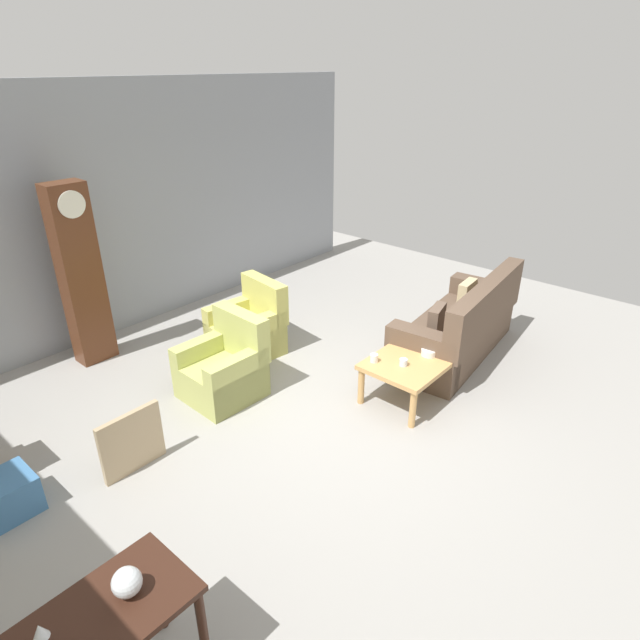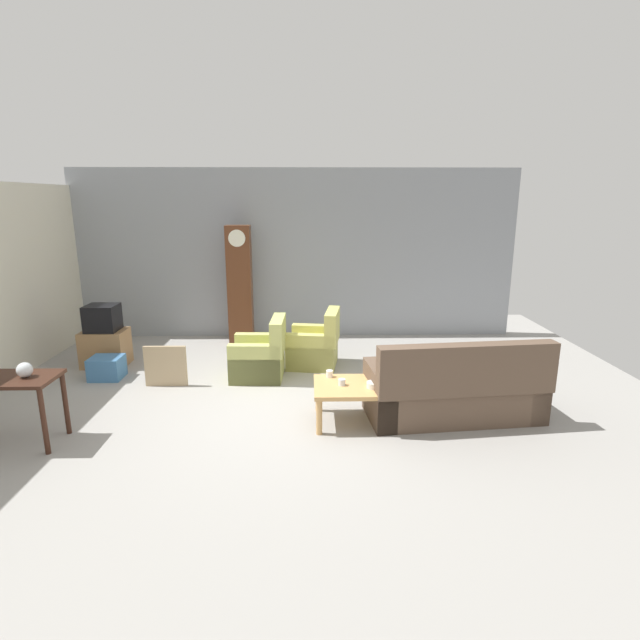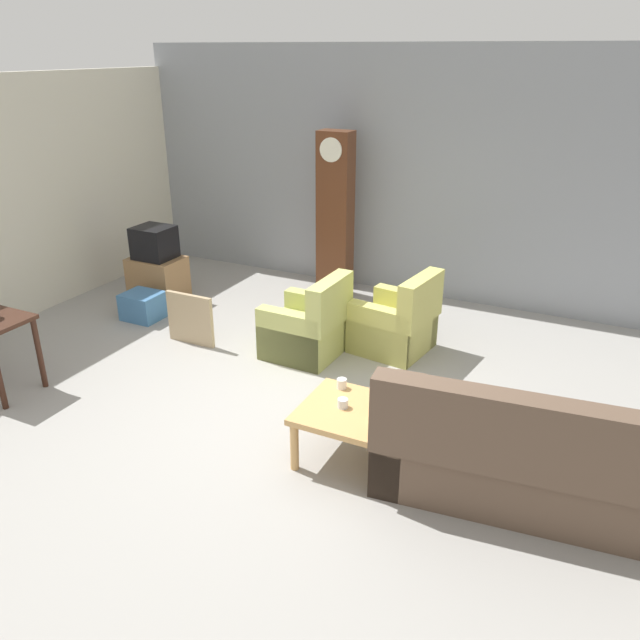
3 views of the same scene
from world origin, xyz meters
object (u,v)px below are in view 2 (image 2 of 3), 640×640
Objects in this scene: cup_white_porcelain at (329,374)px; cup_blue_rimmed at (342,382)px; couch_floral at (455,392)px; coffee_table_wood at (354,390)px; tv_stand_cabinet at (106,348)px; framed_picture_leaning at (166,366)px; grandfather_clock at (240,285)px; storage_box_blue at (107,368)px; armchair_olive_far at (316,347)px; tv_crt at (102,318)px; bowl_white_stacked at (374,385)px; glass_dome_cloche at (25,370)px; armchair_olive_near at (261,358)px.

cup_white_porcelain is 0.31m from cup_blue_rimmed.
couch_floral is 1.25m from coffee_table_wood.
framed_picture_leaning is (1.23, -0.94, 0.01)m from tv_stand_cabinet.
storage_box_blue is at bearing -133.64° from grandfather_clock.
cup_white_porcelain is 1.02× the size of cup_blue_rimmed.
armchair_olive_far is at bearing 94.84° from cup_white_porcelain.
bowl_white_stacked is at bearing -29.19° from tv_crt.
tv_crt is 4.04m from cup_white_porcelain.
bowl_white_stacked is at bearing -59.97° from grandfather_clock.
coffee_table_wood is 0.26m from bowl_white_stacked.
cup_blue_rimmed is 0.51× the size of bowl_white_stacked.
couch_floral reaches higher than glass_dome_cloche.
cup_blue_rimmed is at bearing -176.97° from couch_floral.
coffee_table_wood is at bearing -29.50° from tv_crt.
bowl_white_stacked reaches higher than storage_box_blue.
tv_stand_cabinet is at bearing 150.50° from coffee_table_wood.
tv_stand_cabinet reaches higher than storage_box_blue.
cup_white_porcelain reaches higher than coffee_table_wood.
framed_picture_leaning reaches higher than tv_stand_cabinet.
armchair_olive_near is 3.13m from glass_dome_cloche.
bowl_white_stacked is at bearing -23.44° from storage_box_blue.
coffee_table_wood is 3.64m from glass_dome_cloche.
tv_stand_cabinet is 8.02× the size of cup_blue_rimmed.
grandfather_clock is (-1.81, 3.42, 0.69)m from coffee_table_wood.
coffee_table_wood is 3.92m from storage_box_blue.
grandfather_clock is at bearing 69.98° from framed_picture_leaning.
framed_picture_leaning is 2.05m from glass_dome_cloche.
bowl_white_stacked is at bearing -29.19° from tv_stand_cabinet.
couch_floral reaches higher than cup_white_porcelain.
grandfather_clock is 4.28m from glass_dome_cloche.
glass_dome_cloche is at bearing -84.39° from tv_stand_cabinet.
storage_box_blue is 5.29× the size of cup_white_porcelain.
tv_crt is 0.91m from storage_box_blue.
couch_floral is 2.64m from armchair_olive_far.
coffee_table_wood is 3.93m from grandfather_clock.
bowl_white_stacked is (4.06, -2.27, -0.28)m from tv_crt.
glass_dome_cloche reaches higher than cup_blue_rimmed.
bowl_white_stacked is (2.83, -1.33, 0.21)m from framed_picture_leaning.
glass_dome_cloche is at bearing -84.39° from tv_crt.
armchair_olive_near is at bearing -13.27° from tv_stand_cabinet.
bowl_white_stacked is at bearing -25.22° from framed_picture_leaning.
armchair_olive_far is (0.83, 0.53, 0.00)m from armchair_olive_near.
glass_dome_cloche reaches higher than cup_white_porcelain.
grandfather_clock is at bearing 117.92° from coffee_table_wood.
cup_blue_rimmed is 0.38m from bowl_white_stacked.
bowl_white_stacked is (0.22, -0.10, 0.10)m from coffee_table_wood.
couch_floral is 25.11× the size of cup_white_porcelain.
armchair_olive_far is 0.42× the size of grandfather_clock.
grandfather_clock is 4.54× the size of tv_crt.
coffee_table_wood is at bearing -78.18° from armchair_olive_far.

